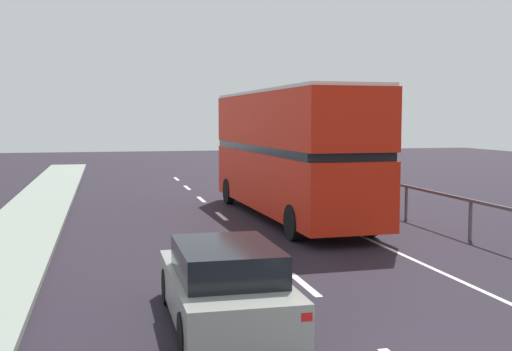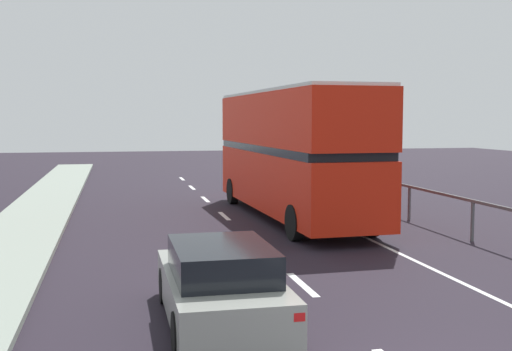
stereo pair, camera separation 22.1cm
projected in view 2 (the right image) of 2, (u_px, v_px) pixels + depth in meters
lane_paint_markings at (347, 250)px, 16.25m from camera, size 3.36×46.00×0.01m
bridge_side_railing at (473, 207)px, 17.34m from camera, size 0.10×42.00×1.15m
double_decker_bus_red at (292, 150)px, 21.32m from camera, size 2.86×10.97×4.27m
hatchback_car_near at (220, 285)px, 10.34m from camera, size 1.79×4.08×1.34m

